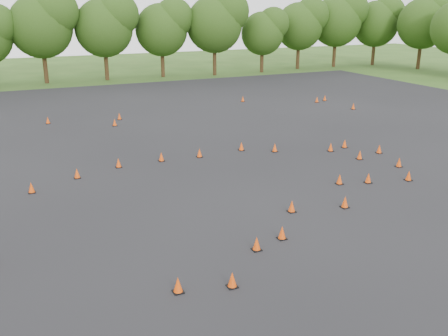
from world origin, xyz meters
name	(u,v)px	position (x,y,z in m)	size (l,w,h in m)	color
ground	(270,231)	(0.00, 0.00, 0.00)	(140.00, 140.00, 0.00)	#2D5119
asphalt_pad	(206,180)	(0.00, 6.00, 0.01)	(62.00, 62.00, 0.00)	black
treeline	(106,40)	(1.64, 34.51, 4.60)	(87.21, 32.53, 10.14)	#254012
traffic_cones	(212,179)	(0.07, 5.47, 0.23)	(36.83, 32.89, 0.45)	#E24709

